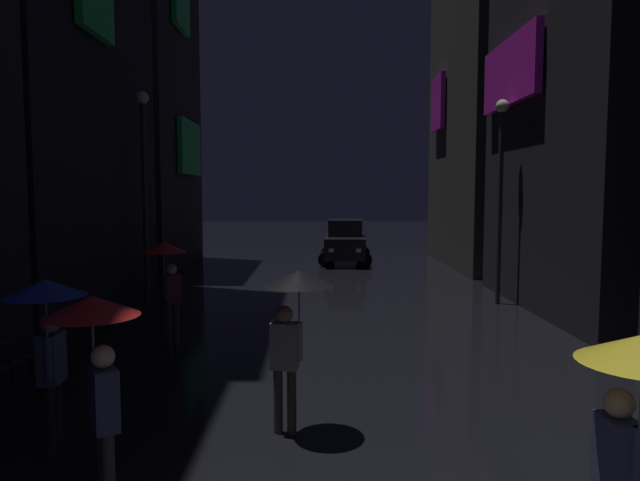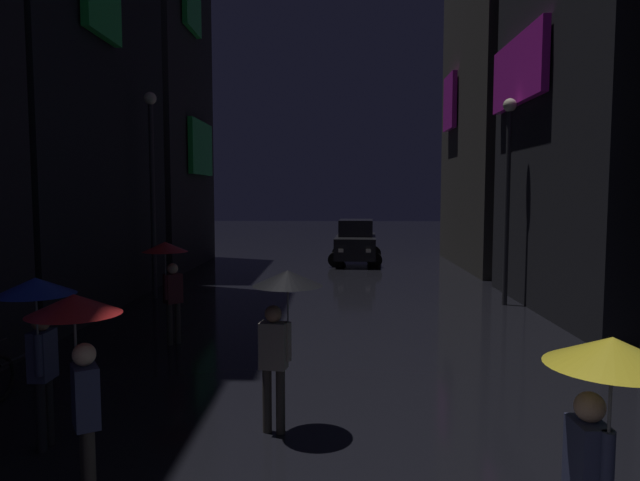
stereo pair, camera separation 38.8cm
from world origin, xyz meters
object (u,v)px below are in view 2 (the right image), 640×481
at_px(pedestrian_foreground_left_yellow, 604,398).
at_px(car_distant, 356,242).
at_px(pedestrian_midstreet_left_red, 78,341).
at_px(streetlamp_left_far, 152,172).
at_px(pedestrian_midstreet_centre_red, 168,264).
at_px(bicycle_parked_at_storefront, 23,366).
at_px(streetlamp_right_far, 508,177).
at_px(pedestrian_near_crossing_blue, 38,315).
at_px(pedestrian_far_right_black, 283,305).

height_order(pedestrian_foreground_left_yellow, car_distant, pedestrian_foreground_left_yellow).
bearing_deg(car_distant, pedestrian_midstreet_left_red, -99.85).
distance_m(car_distant, streetlamp_left_far, 10.83).
height_order(pedestrian_midstreet_centre_red, pedestrian_foreground_left_yellow, same).
relative_size(pedestrian_midstreet_left_red, streetlamp_left_far, 0.36).
height_order(bicycle_parked_at_storefront, car_distant, car_distant).
bearing_deg(streetlamp_right_far, pedestrian_midstreet_left_red, -124.72).
bearing_deg(pedestrian_midstreet_centre_red, car_distant, 72.53).
relative_size(pedestrian_midstreet_left_red, streetlamp_right_far, 0.38).
distance_m(pedestrian_midstreet_left_red, streetlamp_left_far, 11.62).
bearing_deg(car_distant, pedestrian_foreground_left_yellow, -87.34).
relative_size(pedestrian_near_crossing_blue, pedestrian_far_right_black, 1.00).
bearing_deg(pedestrian_midstreet_left_red, pedestrian_far_right_black, 44.47).
distance_m(bicycle_parked_at_storefront, car_distant, 17.27).
xyz_separation_m(pedestrian_midstreet_left_red, bicycle_parked_at_storefront, (-2.42, 3.27, -1.28)).
distance_m(pedestrian_near_crossing_blue, pedestrian_midstreet_left_red, 1.52).
bearing_deg(pedestrian_far_right_black, streetlamp_left_far, 116.54).
xyz_separation_m(pedestrian_near_crossing_blue, pedestrian_foreground_left_yellow, (5.36, -2.58, 0.00)).
bearing_deg(pedestrian_midstreet_left_red, streetlamp_right_far, 55.28).
distance_m(streetlamp_right_far, streetlamp_left_far, 10.03).
bearing_deg(pedestrian_midstreet_left_red, pedestrian_midstreet_centre_red, 98.44).
xyz_separation_m(pedestrian_foreground_left_yellow, streetlamp_left_far, (-7.18, 12.52, 2.02)).
bearing_deg(streetlamp_right_far, streetlamp_left_far, 175.85).
height_order(car_distant, streetlamp_right_far, streetlamp_right_far).
xyz_separation_m(pedestrian_midstreet_left_red, pedestrian_midstreet_centre_red, (-0.88, 5.94, 0.00)).
bearing_deg(streetlamp_right_far, pedestrian_midstreet_centre_red, -151.27).
bearing_deg(pedestrian_foreground_left_yellow, pedestrian_midstreet_left_red, 161.89).
bearing_deg(streetlamp_right_far, pedestrian_foreground_left_yellow, -103.45).
bearing_deg(car_distant, pedestrian_far_right_black, -95.04).
distance_m(pedestrian_far_right_black, streetlamp_left_far, 10.59).
bearing_deg(car_distant, streetlamp_right_far, -67.49).
xyz_separation_m(pedestrian_far_right_black, streetlamp_right_far, (5.36, 8.57, 1.84)).
bearing_deg(car_distant, bicycle_parked_at_storefront, -109.66).
xyz_separation_m(pedestrian_midstreet_left_red, car_distant, (3.39, 19.52, -0.74)).
relative_size(pedestrian_near_crossing_blue, car_distant, 0.50).
xyz_separation_m(pedestrian_near_crossing_blue, car_distant, (4.39, 18.37, -0.74)).
bearing_deg(pedestrian_midstreet_left_red, pedestrian_foreground_left_yellow, -18.11).
bearing_deg(pedestrian_near_crossing_blue, pedestrian_midstreet_left_red, -48.96).
distance_m(pedestrian_midstreet_centre_red, bicycle_parked_at_storefront, 3.34).
distance_m(pedestrian_midstreet_left_red, pedestrian_foreground_left_yellow, 4.59).
bearing_deg(bicycle_parked_at_storefront, pedestrian_far_right_black, -19.16).
distance_m(pedestrian_foreground_left_yellow, bicycle_parked_at_storefront, 8.34).
relative_size(pedestrian_midstreet_centre_red, car_distant, 0.50).
distance_m(pedestrian_foreground_left_yellow, streetlamp_left_far, 14.57).
relative_size(pedestrian_midstreet_centre_red, pedestrian_foreground_left_yellow, 1.00).
bearing_deg(pedestrian_midstreet_centre_red, pedestrian_foreground_left_yellow, -54.56).
bearing_deg(pedestrian_foreground_left_yellow, pedestrian_midstreet_centre_red, 125.44).
distance_m(pedestrian_midstreet_centre_red, car_distant, 14.25).
height_order(pedestrian_far_right_black, streetlamp_right_far, streetlamp_right_far).
distance_m(car_distant, streetlamp_right_far, 10.24).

